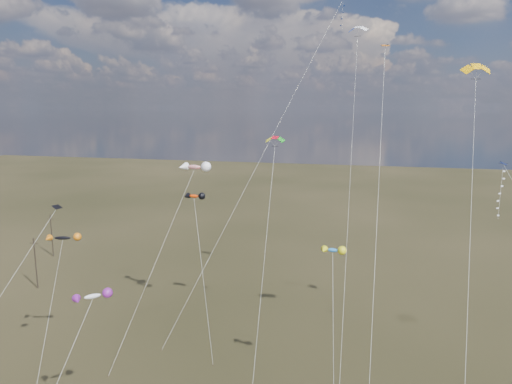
% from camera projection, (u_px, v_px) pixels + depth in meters
% --- Properties ---
extents(utility_pole_near, '(1.40, 0.20, 8.00)m').
position_uv_depth(utility_pole_near, '(36.00, 263.00, 70.09)').
color(utility_pole_near, black).
rests_on(utility_pole_near, ground).
extents(utility_pole_far, '(1.40, 0.20, 8.00)m').
position_uv_depth(utility_pole_far, '(52.00, 235.00, 85.36)').
color(utility_pole_far, black).
rests_on(utility_pole_far, ground).
extents(diamond_navy_tall, '(18.42, 22.64, 42.25)m').
position_uv_depth(diamond_navy_tall, '(326.00, 44.00, 61.00)').
color(diamond_navy_tall, '#09154B').
rests_on(diamond_navy_tall, ground).
extents(diamond_black_mid, '(7.48, 13.07, 18.43)m').
position_uv_depth(diamond_black_mid, '(13.00, 275.00, 41.07)').
color(diamond_black_mid, black).
rests_on(diamond_black_mid, ground).
extents(diamond_navy_right, '(10.61, 17.05, 22.40)m').
position_uv_depth(diamond_navy_right, '(509.00, 203.00, 43.46)').
color(diamond_navy_right, '#0E1A51').
rests_on(diamond_navy_right, ground).
extents(diamond_orange_center, '(0.91, 19.45, 33.43)m').
position_uv_depth(diamond_orange_center, '(379.00, 180.00, 38.63)').
color(diamond_orange_center, '#C75E0B').
rests_on(diamond_orange_center, ground).
extents(parafoil_yellow, '(3.86, 20.45, 31.92)m').
position_uv_depth(parafoil_yellow, '(477.00, 68.00, 41.54)').
color(parafoil_yellow, '#F7AE06').
rests_on(parafoil_yellow, ground).
extents(parafoil_blue_white, '(2.61, 22.67, 37.97)m').
position_uv_depth(parafoil_blue_white, '(358.00, 29.00, 56.55)').
color(parafoil_blue_white, blue).
rests_on(parafoil_blue_white, ground).
extents(parafoil_tricolor, '(2.27, 15.36, 24.71)m').
position_uv_depth(parafoil_tricolor, '(275.00, 139.00, 51.93)').
color(parafoil_tricolor, yellow).
rests_on(parafoil_tricolor, ground).
extents(novelty_black_orange, '(4.28, 10.06, 14.12)m').
position_uv_depth(novelty_black_orange, '(62.00, 238.00, 49.44)').
color(novelty_black_orange, black).
rests_on(novelty_black_orange, ground).
extents(novelty_orange_black, '(7.43, 11.47, 16.96)m').
position_uv_depth(novelty_orange_black, '(194.00, 197.00, 58.10)').
color(novelty_orange_black, '#EC3905').
rests_on(novelty_orange_black, ground).
extents(novelty_white_purple, '(2.56, 12.11, 12.90)m').
position_uv_depth(novelty_white_purple, '(92.00, 297.00, 36.97)').
color(novelty_white_purple, silver).
rests_on(novelty_white_purple, ground).
extents(novelty_redwhite_stripe, '(6.31, 16.30, 20.95)m').
position_uv_depth(novelty_redwhite_stripe, '(194.00, 167.00, 57.08)').
color(novelty_redwhite_stripe, red).
rests_on(novelty_redwhite_stripe, ground).
extents(novelty_blue_yellow, '(2.40, 10.78, 15.06)m').
position_uv_depth(novelty_blue_yellow, '(333.00, 251.00, 41.97)').
color(novelty_blue_yellow, '#297DCF').
rests_on(novelty_blue_yellow, ground).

